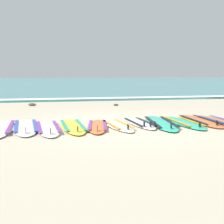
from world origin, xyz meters
name	(u,v)px	position (x,y,z in m)	size (l,w,h in m)	color
ground_plane	(117,126)	(0.00, 0.00, 0.00)	(80.00, 80.00, 0.00)	#C1B599
sea	(63,82)	(0.00, 36.61, 0.05)	(80.00, 60.00, 0.10)	teal
wave_foam_strip	(86,99)	(0.00, 7.03, 0.06)	(80.00, 0.83, 0.11)	white
surfboard_0	(0,128)	(-2.79, -0.02, 0.04)	(0.72, 2.50, 0.18)	white
surfboard_1	(26,127)	(-2.22, 0.05, 0.04)	(0.80, 2.44, 0.18)	white
surfboard_2	(48,128)	(-1.70, -0.20, 0.04)	(0.72, 2.27, 0.18)	silver
surfboard_3	(73,126)	(-1.11, -0.10, 0.04)	(0.67, 2.24, 0.18)	yellow
surfboard_4	(98,126)	(-0.52, -0.19, 0.04)	(0.78, 2.00, 0.18)	orange
surfboard_5	(117,125)	(-0.03, -0.16, 0.04)	(0.71, 1.98, 0.18)	silver
surfboard_6	(139,123)	(0.60, 0.04, 0.04)	(0.61, 1.93, 0.18)	white
surfboard_7	(161,123)	(1.15, -0.03, 0.04)	(0.89, 2.52, 0.18)	#2DB793
surfboard_8	(184,122)	(1.75, -0.09, 0.04)	(0.59, 2.19, 0.18)	#2DB793
surfboard_9	(200,121)	(2.30, 0.10, 0.04)	(0.60, 2.30, 0.18)	orange
surfboard_10	(218,121)	(2.79, 0.00, 0.04)	(0.56, 2.02, 0.18)	orange
seaweed_clump_near_shoreline	(116,105)	(0.94, 4.53, 0.03)	(0.20, 0.16, 0.07)	#2D381E
seaweed_clump_mid_sand	(32,104)	(-2.37, 5.15, 0.05)	(0.30, 0.24, 0.11)	#4C4228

